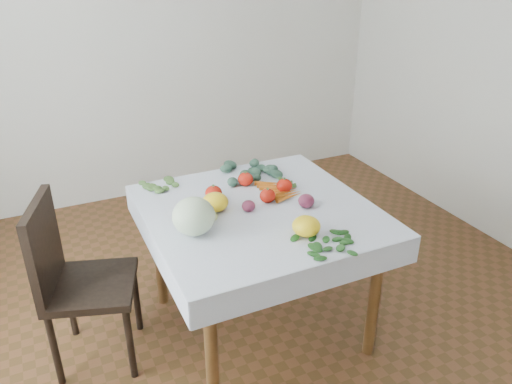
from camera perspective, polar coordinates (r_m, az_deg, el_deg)
ground at (r=2.98m, az=0.32°, el=-14.88°), size 4.00×4.00×0.00m
back_wall at (r=4.19m, az=-12.00°, el=17.30°), size 4.00×0.04×2.70m
table at (r=2.60m, az=0.36°, el=-3.92°), size 1.00×1.00×0.75m
tablecloth at (r=2.55m, az=0.36°, el=-1.98°), size 1.12×1.12×0.01m
chair at (r=2.62m, az=-20.33°, el=-8.74°), size 0.52×0.52×0.92m
cabbage at (r=2.31m, az=-7.14°, el=-2.77°), size 0.22×0.22×0.18m
tomato_a at (r=2.59m, az=1.33°, el=-0.44°), size 0.10×0.10×0.07m
tomato_b at (r=2.78m, az=-1.21°, el=1.48°), size 0.10×0.10×0.08m
tomato_c at (r=2.63m, az=-4.87°, el=-0.12°), size 0.12×0.12×0.08m
tomato_d at (r=2.71m, az=3.26°, el=0.74°), size 0.10×0.10×0.07m
heirloom_back at (r=2.52m, az=-4.68°, el=-1.16°), size 0.17×0.17×0.09m
heirloom_front at (r=2.31m, az=5.77°, el=-3.90°), size 0.16×0.16×0.09m
onion_a at (r=2.51m, az=-0.87°, el=-1.61°), size 0.08×0.08×0.06m
onion_b at (r=2.56m, az=5.77°, el=-1.01°), size 0.10×0.10×0.07m
tomatillo_cluster at (r=2.44m, az=-5.81°, el=-2.79°), size 0.10×0.11×0.04m
carrot_bunch at (r=2.72m, az=2.74°, el=0.26°), size 0.18×0.27×0.03m
kale_bunch at (r=2.92m, az=-1.09°, el=2.39°), size 0.30×0.28×0.04m
basil_bunch at (r=2.27m, az=8.52°, el=-5.83°), size 0.29×0.22×0.01m
dill_bunch at (r=2.83m, az=-11.10°, el=0.82°), size 0.22×0.19×0.02m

